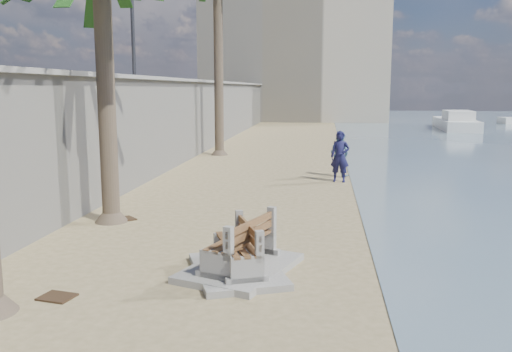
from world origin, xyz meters
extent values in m
cube|color=gray|center=(-5.20, 20.00, 1.75)|extent=(0.45, 70.00, 3.50)
cube|color=gray|center=(-5.20, 20.00, 3.55)|extent=(0.80, 70.00, 0.12)
cube|color=#B7AA93|center=(-2.00, 52.00, 7.00)|extent=(18.00, 12.00, 14.00)
cube|color=gray|center=(-0.38, 3.87, 0.06)|extent=(2.18, 2.61, 0.12)
cube|color=gray|center=(-0.42, 3.72, 0.06)|extent=(2.07, 2.44, 0.11)
cylinder|color=brown|center=(-4.03, 7.04, 3.20)|extent=(0.42, 0.42, 6.40)
cylinder|color=brown|center=(-3.97, 20.47, 4.49)|extent=(0.44, 0.44, 8.97)
imported|color=#16163C|center=(1.60, 13.45, 1.01)|extent=(0.81, 0.62, 2.02)
imported|color=#45688E|center=(1.62, 14.70, 0.88)|extent=(1.08, 1.02, 1.77)
cube|color=#382616|center=(-3.85, 7.23, 0.01)|extent=(0.77, 0.77, 0.03)
cube|color=#382616|center=(-3.01, 2.29, 0.01)|extent=(0.58, 0.50, 0.03)
camera|label=1|loc=(1.03, -5.21, 3.20)|focal=38.00mm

